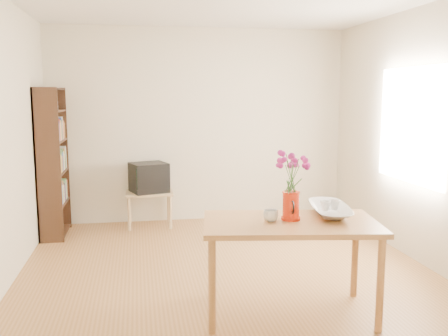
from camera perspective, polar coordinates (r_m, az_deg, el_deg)
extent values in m
plane|color=brown|center=(4.87, 0.62, -12.23)|extent=(4.50, 4.50, 0.00)
plane|color=beige|center=(6.80, -2.83, 4.89)|extent=(4.00, 0.00, 4.00)
plane|color=beige|center=(2.42, 10.43, -1.73)|extent=(4.00, 0.00, 4.00)
plane|color=beige|center=(5.32, 22.38, 3.27)|extent=(0.00, 4.50, 4.50)
plane|color=white|center=(5.56, 20.61, 4.60)|extent=(0.00, 1.30, 1.30)
cube|color=#9B6635|center=(3.91, 7.62, -6.32)|extent=(1.44, 0.95, 0.04)
cylinder|color=#9B6635|center=(3.67, -1.37, -13.39)|extent=(0.06, 0.06, 0.71)
cylinder|color=#9B6635|center=(3.87, 17.44, -12.62)|extent=(0.06, 0.06, 0.71)
cylinder|color=#9B6635|center=(4.28, -1.39, -10.18)|extent=(0.06, 0.06, 0.71)
cylinder|color=#9B6635|center=(4.45, 14.73, -9.72)|extent=(0.06, 0.06, 0.71)
cube|color=tan|center=(6.58, -8.55, -2.83)|extent=(0.60, 0.45, 0.03)
cylinder|color=tan|center=(6.45, -10.78, -5.21)|extent=(0.04, 0.04, 0.43)
cylinder|color=tan|center=(6.46, -6.14, -5.08)|extent=(0.04, 0.04, 0.43)
cylinder|color=tan|center=(6.81, -10.74, -4.48)|extent=(0.04, 0.04, 0.43)
cylinder|color=tan|center=(6.82, -6.35, -4.36)|extent=(0.04, 0.04, 0.43)
cube|color=black|center=(6.04, -19.48, 0.15)|extent=(0.28, 0.02, 1.80)
cube|color=black|center=(6.70, -18.54, 0.97)|extent=(0.28, 0.03, 1.80)
cube|color=black|center=(6.39, -20.15, 0.55)|extent=(0.02, 0.70, 1.80)
cube|color=black|center=(6.54, -18.62, -6.91)|extent=(0.27, 0.65, 0.02)
cube|color=black|center=(6.45, -18.77, -3.82)|extent=(0.27, 0.65, 0.02)
cube|color=black|center=(6.38, -18.93, -0.49)|extent=(0.27, 0.65, 0.02)
cube|color=black|center=(6.34, -19.10, 2.91)|extent=(0.27, 0.65, 0.02)
cube|color=black|center=(6.32, -19.26, 6.16)|extent=(0.27, 0.65, 0.02)
cube|color=black|center=(6.31, -19.37, 8.52)|extent=(0.27, 0.65, 0.02)
cylinder|color=red|center=(3.92, 7.65, -4.37)|extent=(0.13, 0.13, 0.21)
cylinder|color=red|center=(3.94, 7.62, -5.72)|extent=(0.15, 0.15, 0.02)
cylinder|color=red|center=(3.89, 7.68, -2.77)|extent=(0.14, 0.14, 0.01)
cone|color=red|center=(3.85, 8.06, -3.28)|extent=(0.05, 0.07, 0.06)
torus|color=black|center=(3.99, 7.16, -3.98)|extent=(0.03, 0.10, 0.10)
imported|color=white|center=(3.87, 5.37, -5.45)|extent=(0.14, 0.14, 0.09)
imported|color=white|center=(4.12, 12.07, -2.33)|extent=(0.53, 0.53, 0.43)
imported|color=white|center=(4.12, 11.54, -2.92)|extent=(0.08, 0.08, 0.07)
imported|color=white|center=(4.17, 12.53, -2.81)|extent=(0.10, 0.10, 0.07)
cube|color=black|center=(6.54, -8.58, -1.07)|extent=(0.54, 0.51, 0.38)
cube|color=black|center=(6.61, -8.60, -0.80)|extent=(0.36, 0.30, 0.27)
cube|color=black|center=(6.34, -8.54, -1.19)|extent=(0.33, 0.12, 0.27)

